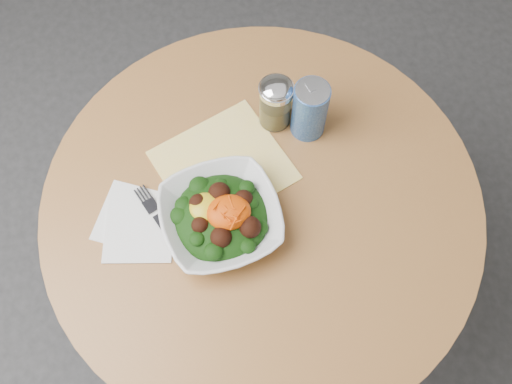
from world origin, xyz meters
The scene contains 8 objects.
ground centered at (0.00, 0.00, 0.00)m, with size 6.00×6.00×0.00m, color #2C2C2F.
table centered at (0.00, 0.00, 0.55)m, with size 0.90×0.90×0.75m.
cloth_napkin centered at (-0.06, 0.09, 0.75)m, with size 0.25×0.23×0.00m, color #ECB60C.
paper_napkins centered at (-0.26, 0.00, 0.75)m, with size 0.18×0.20×0.00m.
salad_bowl centered at (-0.09, -0.03, 0.78)m, with size 0.26×0.26×0.09m.
fork centered at (-0.21, -0.01, 0.76)m, with size 0.10×0.19×0.00m.
spice_shaker centered at (0.06, 0.18, 0.81)m, with size 0.07×0.07×0.13m.
beverage_can centered at (0.13, 0.15, 0.82)m, with size 0.07×0.07×0.14m.
Camera 1 is at (-0.10, -0.46, 1.81)m, focal length 40.00 mm.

